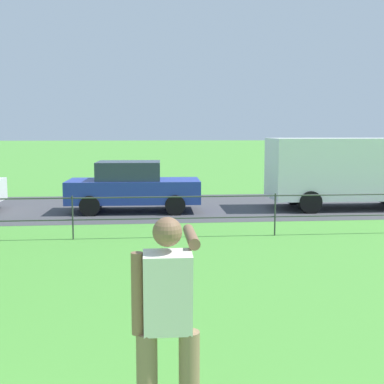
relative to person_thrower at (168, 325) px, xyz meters
name	(u,v)px	position (x,y,z in m)	size (l,w,h in m)	color
street_strip	(94,208)	(-1.80, 12.59, -0.98)	(80.00, 6.03, 0.01)	#424247
park_fence	(72,210)	(-1.80, 7.77, -0.31)	(28.11, 0.04, 1.00)	#333833
person_thrower	(168,325)	(0.00, 0.00, 0.00)	(0.52, 0.76, 1.81)	#846B4C
car_blue_right	(133,186)	(-0.53, 11.75, -0.20)	(4.05, 1.92, 1.54)	#233899
panel_van_center	(349,169)	(6.32, 11.75, 0.29)	(5.05, 2.20, 2.24)	white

